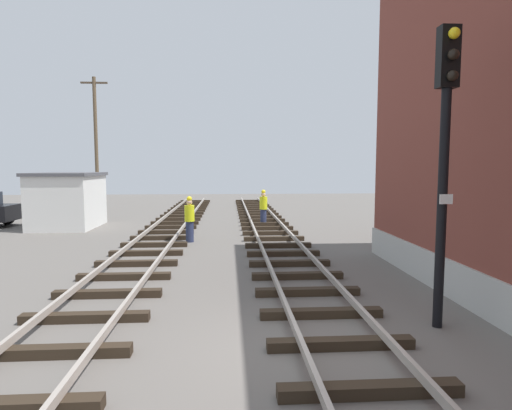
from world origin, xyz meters
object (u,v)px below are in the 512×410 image
at_px(signal_mast, 445,143).
at_px(track_worker_distant, 263,208).
at_px(utility_pole_far, 96,142).
at_px(track_worker_foreground, 190,219).
at_px(control_hut, 68,200).

bearing_deg(signal_mast, track_worker_distant, 98.82).
xyz_separation_m(utility_pole_far, track_worker_foreground, (7.56, -12.95, -3.85)).
height_order(track_worker_foreground, track_worker_distant, same).
relative_size(track_worker_foreground, track_worker_distant, 1.00).
bearing_deg(signal_mast, track_worker_foreground, 120.46).
bearing_deg(utility_pole_far, track_worker_foreground, -59.73).
height_order(signal_mast, control_hut, signal_mast).
relative_size(signal_mast, utility_pole_far, 0.61).
height_order(signal_mast, track_worker_distant, signal_mast).
distance_m(utility_pole_far, track_worker_distant, 14.33).
distance_m(control_hut, utility_pole_far, 9.15).
xyz_separation_m(signal_mast, control_hut, (-12.06, 14.00, -2.11)).
bearing_deg(track_worker_foreground, utility_pole_far, 120.27).
bearing_deg(track_worker_distant, signal_mast, -81.18).
bearing_deg(track_worker_foreground, control_hut, 145.10).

